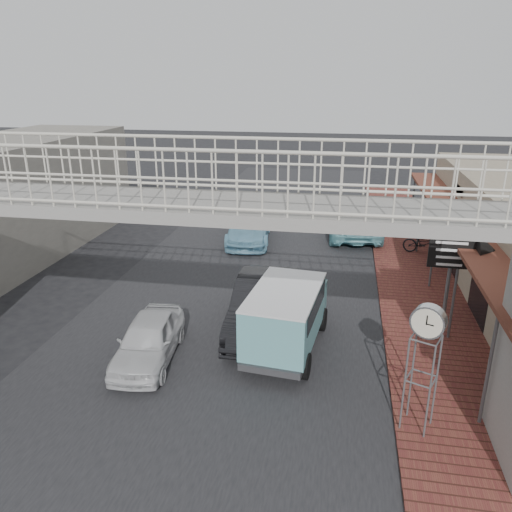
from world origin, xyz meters
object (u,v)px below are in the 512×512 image
at_px(angkot_curb, 352,221).
at_px(street_clock, 428,327).
at_px(angkot_van, 287,310).
at_px(white_hatchback, 149,339).
at_px(dark_sedan, 264,304).
at_px(motorcycle_far, 413,225).
at_px(arrow_sign, 483,255).
at_px(motorcycle_near, 424,244).
at_px(angkot_far, 249,227).

relative_size(angkot_curb, street_clock, 1.79).
bearing_deg(angkot_van, white_hatchback, -155.74).
bearing_deg(street_clock, dark_sedan, 158.11).
bearing_deg(white_hatchback, motorcycle_far, 51.79).
distance_m(dark_sedan, angkot_van, 1.55).
relative_size(dark_sedan, street_clock, 1.67).
xyz_separation_m(motorcycle_far, arrow_sign, (0.48, -10.83, 2.24)).
distance_m(dark_sedan, arrow_sign, 6.53).
distance_m(white_hatchback, angkot_curb, 14.13).
bearing_deg(dark_sedan, angkot_curb, 74.40).
height_order(dark_sedan, angkot_curb, dark_sedan).
distance_m(motorcycle_near, street_clock, 12.35).
xyz_separation_m(angkot_curb, motorcycle_near, (3.14, -2.67, -0.16)).
distance_m(dark_sedan, street_clock, 6.17).
distance_m(angkot_van, street_clock, 4.65).
xyz_separation_m(white_hatchback, angkot_curb, (5.58, 12.98, 0.12)).
distance_m(angkot_far, motorcycle_near, 8.08).
xyz_separation_m(dark_sedan, motorcycle_near, (5.87, 7.88, -0.23)).
relative_size(motorcycle_near, motorcycle_far, 1.23).
height_order(motorcycle_near, arrow_sign, arrow_sign).
xyz_separation_m(angkot_van, motorcycle_far, (4.88, 12.19, -0.70)).
relative_size(dark_sedan, angkot_far, 1.03).
xyz_separation_m(white_hatchback, angkot_van, (3.71, 1.22, 0.63)).
height_order(angkot_van, street_clock, street_clock).
bearing_deg(motorcycle_near, angkot_van, 171.77).
height_order(white_hatchback, street_clock, street_clock).
distance_m(dark_sedan, motorcycle_far, 12.40).
relative_size(motorcycle_far, arrow_sign, 0.45).
bearing_deg(white_hatchback, angkot_curb, 61.16).
xyz_separation_m(dark_sedan, arrow_sign, (6.23, 0.16, 1.97)).
distance_m(motorcycle_near, motorcycle_far, 3.11).
bearing_deg(street_clock, motorcycle_near, 105.26).
bearing_deg(motorcycle_far, motorcycle_near, -158.56).
xyz_separation_m(dark_sedan, motorcycle_far, (5.75, 10.98, -0.27)).
bearing_deg(angkot_van, angkot_far, 112.97).
bearing_deg(angkot_curb, angkot_van, 74.74).
height_order(dark_sedan, angkot_far, dark_sedan).
relative_size(white_hatchback, dark_sedan, 0.73).
xyz_separation_m(angkot_far, angkot_van, (3.03, -9.93, 0.55)).
bearing_deg(dark_sedan, street_clock, -46.24).
bearing_deg(dark_sedan, motorcycle_far, 61.32).
height_order(white_hatchback, arrow_sign, arrow_sign).
bearing_deg(street_clock, arrow_sign, 87.98).
distance_m(angkot_van, arrow_sign, 5.74).
bearing_deg(white_hatchback, dark_sedan, 34.95).
distance_m(motorcycle_far, arrow_sign, 11.07).
height_order(angkot_van, motorcycle_far, angkot_van).
distance_m(white_hatchback, angkot_far, 11.17).
relative_size(angkot_far, motorcycle_far, 3.21).
xyz_separation_m(angkot_curb, angkot_van, (-1.87, -11.76, 0.51)).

